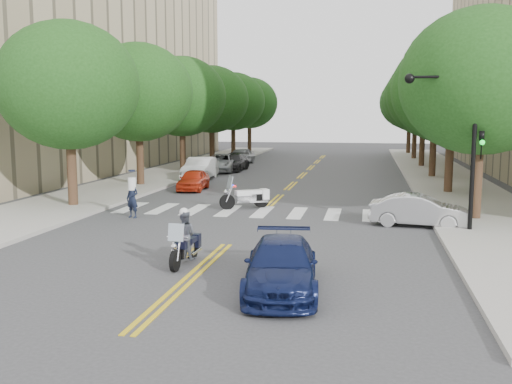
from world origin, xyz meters
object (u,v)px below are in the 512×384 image
(motorcycle_police, at_px, (185,239))
(motorcycle_parked, at_px, (249,197))
(officer_standing, at_px, (132,198))
(sedan_blue, at_px, (281,266))
(convertible, at_px, (419,210))

(motorcycle_police, bearing_deg, motorcycle_parked, -86.90)
(motorcycle_police, height_order, motorcycle_parked, motorcycle_police)
(motorcycle_police, relative_size, officer_standing, 1.26)
(motorcycle_police, relative_size, motorcycle_parked, 0.96)
(officer_standing, xyz_separation_m, sedan_blue, (7.57, -8.64, -0.19))
(convertible, relative_size, sedan_blue, 0.88)
(motorcycle_police, xyz_separation_m, convertible, (7.08, 7.10, -0.12))
(motorcycle_police, height_order, convertible, motorcycle_police)
(motorcycle_police, bearing_deg, convertible, -133.04)
(officer_standing, bearing_deg, convertible, 22.21)
(motorcycle_police, xyz_separation_m, motorcycle_parked, (-0.22, 9.97, -0.21))
(sedan_blue, bearing_deg, motorcycle_parked, 98.80)
(officer_standing, height_order, sedan_blue, officer_standing)
(motorcycle_parked, xyz_separation_m, officer_standing, (-4.27, -3.26, 0.28))
(officer_standing, bearing_deg, motorcycle_parked, 57.65)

